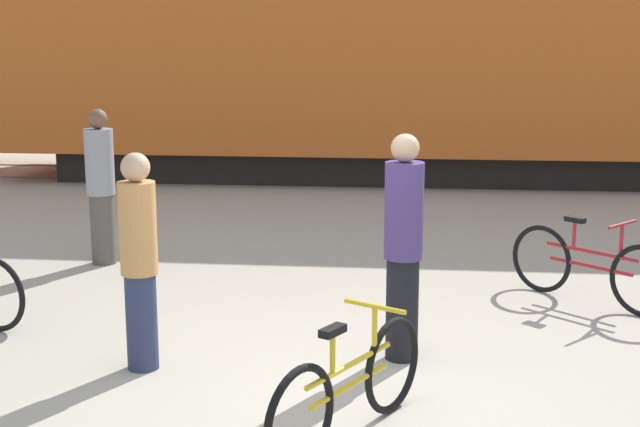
% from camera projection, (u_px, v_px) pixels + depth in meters
% --- Properties ---
extents(ground_plane, '(80.00, 80.00, 0.00)m').
position_uv_depth(ground_plane, '(344.00, 389.00, 6.51)').
color(ground_plane, '#B2A893').
extents(freight_train, '(42.11, 3.06, 5.65)m').
position_uv_depth(freight_train, '(386.00, 9.00, 15.51)').
color(freight_train, black).
rests_on(freight_train, ground_plane).
extents(rail_near, '(54.11, 0.07, 0.01)m').
position_uv_depth(rail_near, '(383.00, 183.00, 15.40)').
color(rail_near, '#4C4238').
rests_on(rail_near, ground_plane).
extents(rail_far, '(54.11, 0.07, 0.01)m').
position_uv_depth(rail_far, '(385.00, 171.00, 16.80)').
color(rail_far, '#4C4238').
rests_on(rail_far, ground_plane).
extents(bicycle_yellow, '(0.89, 1.53, 0.83)m').
position_uv_depth(bicycle_yellow, '(350.00, 387.00, 5.63)').
color(bicycle_yellow, black).
rests_on(bicycle_yellow, ground_plane).
extents(bicycle_maroon, '(1.35, 1.24, 0.84)m').
position_uv_depth(bicycle_maroon, '(590.00, 267.00, 8.49)').
color(bicycle_maroon, black).
rests_on(bicycle_maroon, ground_plane).
extents(person_in_purple, '(0.30, 0.30, 1.80)m').
position_uv_depth(person_in_purple, '(403.00, 246.00, 6.94)').
color(person_in_purple, black).
rests_on(person_in_purple, ground_plane).
extents(person_in_tan, '(0.28, 0.28, 1.69)m').
position_uv_depth(person_in_tan, '(139.00, 260.00, 6.74)').
color(person_in_tan, '#283351').
rests_on(person_in_tan, ground_plane).
extents(person_in_grey, '(0.32, 0.32, 1.74)m').
position_uv_depth(person_in_grey, '(101.00, 186.00, 9.90)').
color(person_in_grey, '#514C47').
rests_on(person_in_grey, ground_plane).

